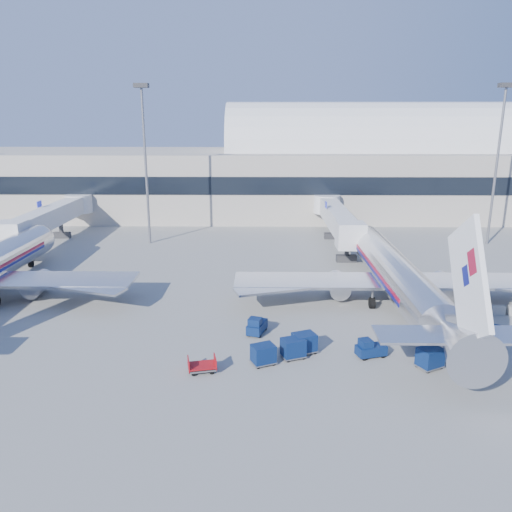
{
  "coord_description": "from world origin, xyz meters",
  "views": [
    {
      "loc": [
        -3.29,
        -42.08,
        17.66
      ],
      "look_at": [
        -3.89,
        6.0,
        4.55
      ],
      "focal_mm": 35.0,
      "sensor_mm": 36.0,
      "label": 1
    }
  ],
  "objects_px": {
    "cart_train_b": "(293,348)",
    "cart_train_a": "(304,343)",
    "cart_open_red": "(202,367)",
    "tug_lead": "(370,349)",
    "cart_solo_near": "(430,358)",
    "mast_east": "(500,141)",
    "jetbridge_mid": "(54,216)",
    "tug_left": "(257,326)",
    "mast_west": "(144,141)",
    "jetbridge_near": "(336,216)",
    "airliner_main": "(398,277)",
    "cart_solo_far": "(486,335)",
    "barrier_near": "(488,310)",
    "cart_train_c": "(263,354)",
    "tug_right": "(445,333)"
  },
  "relations": [
    {
      "from": "tug_lead",
      "to": "cart_solo_far",
      "type": "height_order",
      "value": "cart_solo_far"
    },
    {
      "from": "cart_train_a",
      "to": "jetbridge_near",
      "type": "bearing_deg",
      "value": 56.14
    },
    {
      "from": "airliner_main",
      "to": "cart_solo_far",
      "type": "height_order",
      "value": "airliner_main"
    },
    {
      "from": "barrier_near",
      "to": "cart_train_b",
      "type": "xyz_separation_m",
      "value": [
        -18.89,
        -9.08,
        0.39
      ]
    },
    {
      "from": "mast_east",
      "to": "cart_train_b",
      "type": "distance_m",
      "value": 50.24
    },
    {
      "from": "cart_train_a",
      "to": "cart_open_red",
      "type": "distance_m",
      "value": 8.28
    },
    {
      "from": "cart_solo_far",
      "to": "cart_train_a",
      "type": "bearing_deg",
      "value": -144.73
    },
    {
      "from": "cart_train_b",
      "to": "cart_solo_near",
      "type": "xyz_separation_m",
      "value": [
        9.95,
        -1.52,
        0.01
      ]
    },
    {
      "from": "mast_west",
      "to": "cart_train_c",
      "type": "relative_size",
      "value": 10.62
    },
    {
      "from": "airliner_main",
      "to": "tug_left",
      "type": "relative_size",
      "value": 14.07
    },
    {
      "from": "tug_lead",
      "to": "cart_train_b",
      "type": "xyz_separation_m",
      "value": [
        -5.94,
        -0.28,
        0.16
      ]
    },
    {
      "from": "mast_east",
      "to": "tug_right",
      "type": "xyz_separation_m",
      "value": [
        -18.19,
        -34.07,
        -14.03
      ]
    },
    {
      "from": "mast_east",
      "to": "cart_train_c",
      "type": "distance_m",
      "value": 52.44
    },
    {
      "from": "mast_east",
      "to": "tug_lead",
      "type": "height_order",
      "value": "mast_east"
    },
    {
      "from": "barrier_near",
      "to": "tug_right",
      "type": "height_order",
      "value": "tug_right"
    },
    {
      "from": "jetbridge_mid",
      "to": "tug_right",
      "type": "relative_size",
      "value": 9.77
    },
    {
      "from": "mast_east",
      "to": "cart_solo_near",
      "type": "relative_size",
      "value": 10.17
    },
    {
      "from": "barrier_near",
      "to": "cart_open_red",
      "type": "distance_m",
      "value": 28.0
    },
    {
      "from": "jetbridge_mid",
      "to": "cart_train_a",
      "type": "distance_m",
      "value": 50.63
    },
    {
      "from": "airliner_main",
      "to": "cart_solo_far",
      "type": "xyz_separation_m",
      "value": [
        4.73,
        -9.37,
        -1.97
      ]
    },
    {
      "from": "jetbridge_near",
      "to": "cart_train_a",
      "type": "xyz_separation_m",
      "value": [
        -7.56,
        -36.99,
        -3.08
      ]
    },
    {
      "from": "barrier_near",
      "to": "cart_train_b",
      "type": "bearing_deg",
      "value": -154.32
    },
    {
      "from": "barrier_near",
      "to": "airliner_main",
      "type": "bearing_deg",
      "value": 162.61
    },
    {
      "from": "airliner_main",
      "to": "cart_train_a",
      "type": "bearing_deg",
      "value": -132.98
    },
    {
      "from": "jetbridge_mid",
      "to": "barrier_near",
      "type": "height_order",
      "value": "jetbridge_mid"
    },
    {
      "from": "jetbridge_near",
      "to": "tug_left",
      "type": "height_order",
      "value": "jetbridge_near"
    },
    {
      "from": "tug_left",
      "to": "cart_train_a",
      "type": "height_order",
      "value": "cart_train_a"
    },
    {
      "from": "mast_west",
      "to": "jetbridge_near",
      "type": "bearing_deg",
      "value": 1.68
    },
    {
      "from": "jetbridge_mid",
      "to": "mast_east",
      "type": "xyz_separation_m",
      "value": [
        64.4,
        -0.81,
        10.86
      ]
    },
    {
      "from": "mast_west",
      "to": "mast_east",
      "type": "height_order",
      "value": "same"
    },
    {
      "from": "jetbridge_near",
      "to": "cart_open_red",
      "type": "xyz_separation_m",
      "value": [
        -15.2,
        -40.15,
        -3.54
      ]
    },
    {
      "from": "mast_east",
      "to": "jetbridge_mid",
      "type": "bearing_deg",
      "value": 179.28
    },
    {
      "from": "jetbridge_mid",
      "to": "cart_train_b",
      "type": "distance_m",
      "value": 50.68
    },
    {
      "from": "cart_solo_far",
      "to": "cart_open_red",
      "type": "bearing_deg",
      "value": -138.52
    },
    {
      "from": "airliner_main",
      "to": "cart_train_b",
      "type": "xyz_separation_m",
      "value": [
        -10.89,
        -11.58,
        -2.09
      ]
    },
    {
      "from": "tug_left",
      "to": "cart_solo_near",
      "type": "distance_m",
      "value": 14.15
    },
    {
      "from": "airliner_main",
      "to": "cart_open_red",
      "type": "distance_m",
      "value": 22.53
    },
    {
      "from": "cart_solo_near",
      "to": "cart_open_red",
      "type": "distance_m",
      "value": 16.69
    },
    {
      "from": "jetbridge_mid",
      "to": "tug_lead",
      "type": "relative_size",
      "value": 11.03
    },
    {
      "from": "cart_train_b",
      "to": "cart_solo_near",
      "type": "distance_m",
      "value": 10.07
    },
    {
      "from": "cart_train_b",
      "to": "cart_solo_near",
      "type": "height_order",
      "value": "cart_solo_near"
    },
    {
      "from": "cart_train_a",
      "to": "cart_train_b",
      "type": "distance_m",
      "value": 1.3
    },
    {
      "from": "jetbridge_mid",
      "to": "cart_train_c",
      "type": "relative_size",
      "value": 12.92
    },
    {
      "from": "jetbridge_near",
      "to": "cart_solo_far",
      "type": "bearing_deg",
      "value": -78.7
    },
    {
      "from": "cart_open_red",
      "to": "jetbridge_mid",
      "type": "bearing_deg",
      "value": 111.43
    },
    {
      "from": "airliner_main",
      "to": "barrier_near",
      "type": "bearing_deg",
      "value": -17.39
    },
    {
      "from": "mast_east",
      "to": "cart_train_b",
      "type": "relative_size",
      "value": 10.51
    },
    {
      "from": "cart_train_b",
      "to": "cart_train_a",
      "type": "bearing_deg",
      "value": 22.6
    },
    {
      "from": "tug_lead",
      "to": "cart_solo_near",
      "type": "height_order",
      "value": "cart_solo_near"
    },
    {
      "from": "jetbridge_mid",
      "to": "cart_train_a",
      "type": "bearing_deg",
      "value": -47.04
    }
  ]
}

